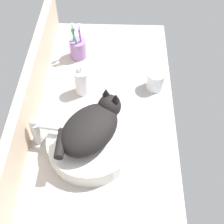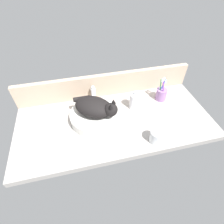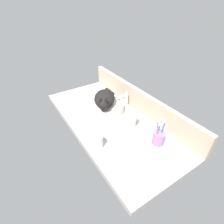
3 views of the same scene
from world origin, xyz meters
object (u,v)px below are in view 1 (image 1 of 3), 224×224
Objects in this scene: soap_dispenser at (82,82)px; water_glass at (155,81)px; faucet at (38,130)px; toothbrush_cup at (78,48)px; sink_basin at (91,143)px; cat at (91,127)px.

water_glass is (3.68, -31.93, -2.43)cm from soap_dispenser.
faucet reaches higher than water_glass.
toothbrush_cup is 41.30cm from water_glass.
faucet is at bearing 153.42° from soap_dispenser.
sink_basin is 1.07× the size of cat.
sink_basin is 54.23cm from toothbrush_cup.
faucet is 51.47cm from toothbrush_cup.
cat reaches higher than sink_basin.
faucet is (1.49, 20.20, -5.27)cm from cat.
faucet is 1.61× the size of water_glass.
faucet is (2.66, 19.49, 3.90)cm from sink_basin.
sink_basin is 3.82× the size of water_glass.
soap_dispenser is at bearing 13.07° from cat.
soap_dispenser is at bearing -26.58° from faucet.
water_glass is (32.28, -25.29, -8.92)cm from cat.
cat is 53.74cm from toothbrush_cup.
cat is at bearing -94.21° from faucet.
sink_basin is at bearing -97.77° from faucet.
water_glass is at bearing -37.86° from sink_basin.
toothbrush_cup is at bearing 11.86° from cat.
cat reaches higher than soap_dispenser.
water_glass is at bearing -83.42° from soap_dispenser.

